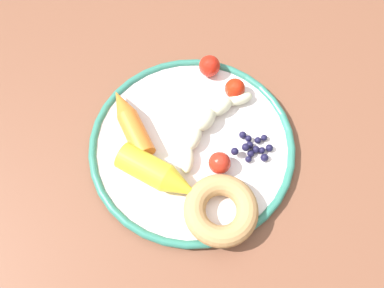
{
  "coord_description": "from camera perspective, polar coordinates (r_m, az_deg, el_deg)",
  "views": [
    {
      "loc": [
        0.18,
        0.21,
        1.28
      ],
      "look_at": [
        0.02,
        0.03,
        0.75
      ],
      "focal_mm": 35.71,
      "sensor_mm": 36.0,
      "label": 1
    }
  ],
  "objects": [
    {
      "name": "carrot_orange",
      "position": [
        0.59,
        -9.24,
        3.31
      ],
      "size": [
        0.06,
        0.13,
        0.03
      ],
      "color": "orange",
      "rests_on": "plate"
    },
    {
      "name": "donut",
      "position": [
        0.54,
        4.35,
        -9.8
      ],
      "size": [
        0.15,
        0.15,
        0.03
      ],
      "primitive_type": "torus",
      "rotation": [
        0.0,
        0.0,
        0.95
      ],
      "color": "tan",
      "rests_on": "plate"
    },
    {
      "name": "tomato_far",
      "position": [
        0.62,
        6.43,
        8.23
      ],
      "size": [
        0.03,
        0.03,
        0.03
      ],
      "primitive_type": "sphere",
      "color": "red",
      "rests_on": "plate"
    },
    {
      "name": "dining_table",
      "position": [
        0.69,
        -0.53,
        -0.73
      ],
      "size": [
        1.06,
        0.95,
        0.73
      ],
      "color": "brown",
      "rests_on": "ground_plane"
    },
    {
      "name": "banana",
      "position": [
        0.59,
        2.4,
        3.18
      ],
      "size": [
        0.18,
        0.07,
        0.03
      ],
      "color": "beige",
      "rests_on": "plate"
    },
    {
      "name": "blueberry_pile",
      "position": [
        0.58,
        9.12,
        -0.51
      ],
      "size": [
        0.06,
        0.06,
        0.02
      ],
      "color": "#191638",
      "rests_on": "plate"
    },
    {
      "name": "tomato_mid",
      "position": [
        0.56,
        4.14,
        -2.83
      ],
      "size": [
        0.03,
        0.03,
        0.03
      ],
      "primitive_type": "sphere",
      "color": "red",
      "rests_on": "plate"
    },
    {
      "name": "plate",
      "position": [
        0.59,
        0.0,
        -0.12
      ],
      "size": [
        0.32,
        0.32,
        0.02
      ],
      "color": "silver",
      "rests_on": "dining_table"
    },
    {
      "name": "carrot_yellow",
      "position": [
        0.55,
        -4.93,
        -4.55
      ],
      "size": [
        0.08,
        0.13,
        0.04
      ],
      "color": "yellow",
      "rests_on": "plate"
    },
    {
      "name": "ground_plane",
      "position": [
        1.31,
        -0.29,
        -12.36
      ],
      "size": [
        6.0,
        6.0,
        0.0
      ],
      "primitive_type": "plane",
      "color": "#37323C"
    },
    {
      "name": "tomato_near",
      "position": [
        0.64,
        2.63,
        11.56
      ],
      "size": [
        0.04,
        0.04,
        0.04
      ],
      "primitive_type": "sphere",
      "color": "red",
      "rests_on": "plate"
    }
  ]
}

